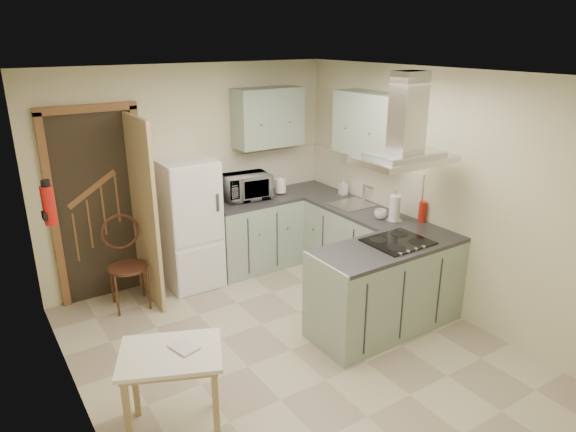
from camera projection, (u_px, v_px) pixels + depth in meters
floor at (291, 350)px, 4.81m from camera, size 4.20×4.20×0.00m
ceiling at (291, 75)px, 3.98m from camera, size 4.20×4.20×0.00m
back_wall at (192, 173)px, 6.05m from camera, size 3.60×0.00×3.60m
left_wall at (70, 277)px, 3.46m from camera, size 0.00×4.20×4.20m
right_wall at (435, 192)px, 5.33m from camera, size 0.00×4.20×4.20m
doorway at (99, 206)px, 5.52m from camera, size 1.10×0.12×2.10m
fridge at (189, 224)px, 5.87m from camera, size 0.60×0.60×1.50m
counter_back at (255, 233)px, 6.42m from camera, size 1.08×0.60×0.90m
counter_right at (341, 236)px, 6.33m from camera, size 0.60×1.95×0.90m
splashback at (263, 171)px, 6.57m from camera, size 1.68×0.02×0.50m
wall_cabinet_back at (268, 117)px, 6.20m from camera, size 0.85×0.35×0.70m
wall_cabinet_right at (370, 124)px, 5.71m from camera, size 0.35×0.90×0.70m
peninsula at (387, 286)px, 5.05m from camera, size 1.55×0.65×0.90m
hob at (398, 242)px, 4.95m from camera, size 0.58×0.50×0.01m
extractor_hood at (404, 159)px, 4.68m from camera, size 0.90×0.55×0.10m
sink at (352, 205)px, 6.04m from camera, size 0.45×0.40×0.01m
fire_extinguisher at (49, 205)px, 4.11m from camera, size 0.10×0.10×0.32m
drop_leaf_table at (174, 391)px, 3.74m from camera, size 0.87×0.78×0.67m
bentwood_chair at (128, 267)px, 5.45m from camera, size 0.45×0.45×0.92m
microwave at (246, 187)px, 6.22m from camera, size 0.59×0.43×0.31m
kettle at (280, 186)px, 6.44m from camera, size 0.15×0.15×0.21m
cereal_box at (262, 184)px, 6.36m from camera, size 0.08×0.19×0.28m
soap_bottle at (343, 187)px, 6.40m from camera, size 0.10×0.11×0.20m
paper_towel at (395, 208)px, 5.47m from camera, size 0.12×0.12×0.29m
cup at (380, 214)px, 5.57m from camera, size 0.15×0.15×0.10m
red_bottle at (422, 212)px, 5.46m from camera, size 0.09×0.09×0.22m
book at (175, 347)px, 3.61m from camera, size 0.20×0.24×0.09m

